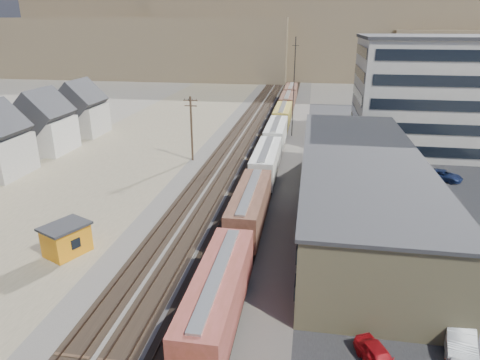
% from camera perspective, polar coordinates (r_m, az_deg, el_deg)
% --- Properties ---
extents(ballast_bed, '(18.00, 200.00, 0.06)m').
position_cam_1_polar(ballast_bed, '(73.31, 1.80, 4.18)').
color(ballast_bed, '#4C4742').
rests_on(ballast_bed, ground).
extents(dirt_yard, '(24.00, 180.00, 0.03)m').
position_cam_1_polar(dirt_yard, '(69.65, -15.92, 2.51)').
color(dirt_yard, '#6E644B').
rests_on(dirt_yard, ground).
extents(asphalt_lot, '(26.00, 120.00, 0.04)m').
position_cam_1_polar(asphalt_lot, '(59.82, 21.09, -1.01)').
color(asphalt_lot, '#232326').
rests_on(asphalt_lot, ground).
extents(rail_tracks, '(11.40, 200.00, 0.24)m').
position_cam_1_polar(rail_tracks, '(73.36, 1.37, 4.26)').
color(rail_tracks, black).
rests_on(rail_tracks, ground).
extents(freight_train, '(3.00, 119.74, 4.46)m').
position_cam_1_polar(freight_train, '(64.66, 4.23, 4.47)').
color(freight_train, black).
rests_on(freight_train, ground).
extents(warehouse, '(12.40, 40.40, 7.25)m').
position_cam_1_polar(warehouse, '(48.15, 15.60, -0.78)').
color(warehouse, tan).
rests_on(warehouse, ground).
extents(office_tower, '(22.60, 18.60, 18.45)m').
position_cam_1_polar(office_tower, '(77.84, 23.63, 10.43)').
color(office_tower, '#9E998E').
rests_on(office_tower, ground).
extents(utility_pole_north, '(2.20, 0.32, 10.00)m').
position_cam_1_polar(utility_pole_north, '(66.07, -6.49, 6.98)').
color(utility_pole_north, '#382619').
rests_on(utility_pole_north, ground).
extents(radio_mast, '(1.20, 0.16, 18.00)m').
position_cam_1_polar(radio_mast, '(80.67, 7.18, 12.13)').
color(radio_mast, black).
rests_on(radio_mast, ground).
extents(hills_north, '(265.00, 80.00, 32.00)m').
position_cam_1_polar(hills_north, '(188.06, 7.04, 18.23)').
color(hills_north, brown).
rests_on(hills_north, ground).
extents(maintenance_shed, '(4.51, 4.95, 2.94)m').
position_cam_1_polar(maintenance_shed, '(43.04, -22.14, -7.30)').
color(maintenance_shed, orange).
rests_on(maintenance_shed, ground).
extents(parked_car_red, '(3.11, 4.23, 1.34)m').
position_cam_1_polar(parked_car_red, '(30.15, 17.98, -21.64)').
color(parked_car_red, '#B31017').
rests_on(parked_car_red, ground).
extents(parked_car_white, '(2.72, 5.37, 1.69)m').
position_cam_1_polar(parked_car_white, '(33.42, 27.21, -18.03)').
color(parked_car_white, silver).
rests_on(parked_car_white, ground).
extents(parked_car_blue, '(5.35, 4.47, 1.36)m').
position_cam_1_polar(parked_car_blue, '(64.69, 25.46, 0.54)').
color(parked_car_blue, navy).
rests_on(parked_car_blue, ground).
extents(parked_car_far, '(3.06, 5.00, 1.59)m').
position_cam_1_polar(parked_car_far, '(79.99, 24.69, 4.26)').
color(parked_car_far, white).
rests_on(parked_car_far, ground).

